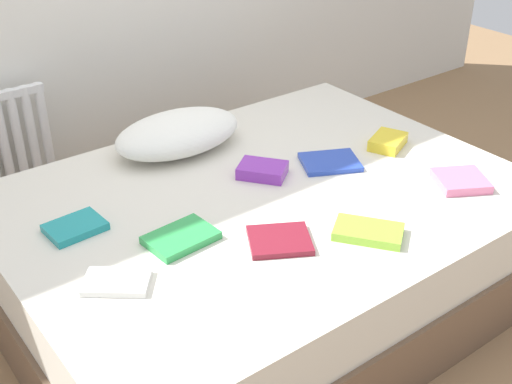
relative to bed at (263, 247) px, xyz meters
name	(u,v)px	position (x,y,z in m)	size (l,w,h in m)	color
ground_plane	(263,295)	(0.00, 0.00, -0.25)	(8.00, 8.00, 0.00)	#93704C
bed	(263,247)	(0.00, 0.00, 0.00)	(2.00, 1.50, 0.50)	brown
pillow	(178,133)	(-0.07, 0.51, 0.33)	(0.57, 0.35, 0.16)	white
textbook_purple	(262,170)	(0.08, 0.11, 0.28)	(0.19, 0.13, 0.05)	purple
textbook_blue	(330,162)	(0.36, 0.02, 0.26)	(0.23, 0.18, 0.02)	#2847B7
textbook_green	(181,238)	(-0.43, -0.09, 0.27)	(0.23, 0.16, 0.03)	green
textbook_lime	(368,232)	(0.11, -0.45, 0.27)	(0.23, 0.14, 0.03)	#8CC638
textbook_white	(117,282)	(-0.71, -0.18, 0.26)	(0.20, 0.13, 0.02)	white
textbook_yellow	(388,142)	(0.67, -0.01, 0.28)	(0.18, 0.13, 0.05)	yellow
textbook_maroon	(280,240)	(-0.16, -0.30, 0.26)	(0.21, 0.18, 0.02)	maroon
textbook_teal	(75,227)	(-0.69, 0.19, 0.27)	(0.19, 0.15, 0.03)	teal
textbook_pink	(461,181)	(0.66, -0.41, 0.27)	(0.19, 0.18, 0.03)	pink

